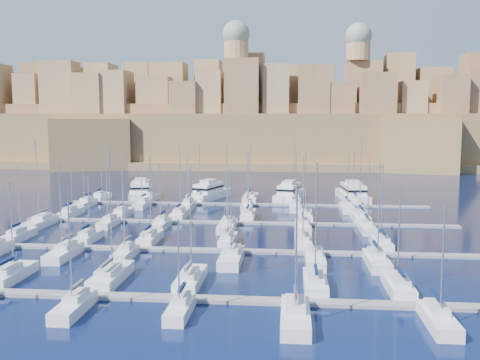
# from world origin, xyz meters

# --- Properties ---
(ground) EXTENTS (600.00, 600.00, 0.00)m
(ground) POSITION_xyz_m (0.00, 0.00, 0.00)
(ground) COLOR #030F31
(ground) RESTS_ON ground
(pontoon_near) EXTENTS (84.00, 2.00, 0.40)m
(pontoon_near) POSITION_xyz_m (0.00, -34.00, 0.20)
(pontoon_near) COLOR slate
(pontoon_near) RESTS_ON ground
(pontoon_mid_near) EXTENTS (84.00, 2.00, 0.40)m
(pontoon_mid_near) POSITION_xyz_m (0.00, -12.00, 0.20)
(pontoon_mid_near) COLOR slate
(pontoon_mid_near) RESTS_ON ground
(pontoon_mid_far) EXTENTS (84.00, 2.00, 0.40)m
(pontoon_mid_far) POSITION_xyz_m (0.00, 10.00, 0.20)
(pontoon_mid_far) COLOR slate
(pontoon_mid_far) RESTS_ON ground
(pontoon_far) EXTENTS (84.00, 2.00, 0.40)m
(pontoon_far) POSITION_xyz_m (0.00, 32.00, 0.20)
(pontoon_far) COLOR slate
(pontoon_far) RESTS_ON ground
(sailboat_1) EXTENTS (2.70, 9.00, 12.80)m
(sailboat_1) POSITION_xyz_m (-24.77, -28.61, 0.73)
(sailboat_1) COLOR white
(sailboat_1) RESTS_ON ground
(sailboat_2) EXTENTS (3.05, 10.17, 17.07)m
(sailboat_2) POSITION_xyz_m (-12.01, -28.04, 0.78)
(sailboat_2) COLOR white
(sailboat_2) RESTS_ON ground
(sailboat_3) EXTENTS (2.79, 9.30, 14.82)m
(sailboat_3) POSITION_xyz_m (-1.82, -28.46, 0.75)
(sailboat_3) COLOR white
(sailboat_3) RESTS_ON ground
(sailboat_4) EXTENTS (2.75, 9.16, 15.56)m
(sailboat_4) POSITION_xyz_m (13.43, -28.53, 0.76)
(sailboat_4) COLOR white
(sailboat_4) RESTS_ON ground
(sailboat_5) EXTENTS (2.68, 8.94, 12.92)m
(sailboat_5) POSITION_xyz_m (23.17, -28.64, 0.73)
(sailboat_5) COLOR white
(sailboat_5) RESTS_ON ground
(sailboat_8) EXTENTS (2.40, 7.99, 12.23)m
(sailboat_8) POSITION_xyz_m (-12.30, -38.89, 0.72)
(sailboat_8) COLOR white
(sailboat_8) RESTS_ON ground
(sailboat_9) EXTENTS (2.17, 7.25, 10.56)m
(sailboat_9) POSITION_xyz_m (-0.99, -38.53, 0.70)
(sailboat_9) COLOR white
(sailboat_9) RESTS_ON ground
(sailboat_10) EXTENTS (2.89, 9.63, 14.52)m
(sailboat_10) POSITION_xyz_m (10.95, -39.69, 0.75)
(sailboat_10) COLOR white
(sailboat_10) RESTS_ON ground
(sailboat_11) EXTENTS (2.50, 8.34, 12.48)m
(sailboat_11) POSITION_xyz_m (25.03, -39.06, 0.72)
(sailboat_11) COLOR white
(sailboat_11) RESTS_ON ground
(sailboat_12) EXTENTS (2.51, 8.37, 12.65)m
(sailboat_12) POSITION_xyz_m (-35.18, -6.92, 0.73)
(sailboat_12) COLOR white
(sailboat_12) RESTS_ON ground
(sailboat_13) EXTENTS (2.44, 8.15, 11.20)m
(sailboat_13) POSITION_xyz_m (-23.00, -7.03, 0.71)
(sailboat_13) COLOR white
(sailboat_13) RESTS_ON ground
(sailboat_14) EXTENTS (2.62, 8.73, 14.24)m
(sailboat_14) POSITION_xyz_m (-12.62, -6.75, 0.74)
(sailboat_14) COLOR white
(sailboat_14) RESTS_ON ground
(sailboat_15) EXTENTS (2.41, 8.04, 12.43)m
(sailboat_15) POSITION_xyz_m (0.35, -7.09, 0.72)
(sailboat_15) COLOR white
(sailboat_15) RESTS_ON ground
(sailboat_16) EXTENTS (2.64, 8.78, 12.49)m
(sailboat_16) POSITION_xyz_m (12.47, -6.72, 0.73)
(sailboat_16) COLOR white
(sailboat_16) RESTS_ON ground
(sailboat_17) EXTENTS (2.62, 8.75, 13.41)m
(sailboat_17) POSITION_xyz_m (24.81, -6.74, 0.74)
(sailboat_17) COLOR white
(sailboat_17) RESTS_ON ground
(sailboat_19) EXTENTS (2.73, 9.11, 14.18)m
(sailboat_19) POSITION_xyz_m (-22.72, -17.44, 0.75)
(sailboat_19) COLOR white
(sailboat_19) RESTS_ON ground
(sailboat_20) EXTENTS (2.27, 7.56, 11.41)m
(sailboat_20) POSITION_xyz_m (-13.65, -16.68, 0.71)
(sailboat_20) COLOR white
(sailboat_20) RESTS_ON ground
(sailboat_21) EXTENTS (2.97, 9.90, 13.66)m
(sailboat_21) POSITION_xyz_m (2.11, -17.83, 0.75)
(sailboat_21) COLOR white
(sailboat_21) RESTS_ON ground
(sailboat_22) EXTENTS (2.68, 8.93, 14.35)m
(sailboat_22) POSITION_xyz_m (13.91, -17.35, 0.75)
(sailboat_22) COLOR white
(sailboat_22) RESTS_ON ground
(sailboat_23) EXTENTS (2.83, 9.42, 14.64)m
(sailboat_23) POSITION_xyz_m (22.41, -17.59, 0.75)
(sailboat_23) COLOR white
(sailboat_23) RESTS_ON ground
(sailboat_24) EXTENTS (2.54, 8.47, 14.16)m
(sailboat_24) POSITION_xyz_m (-35.30, 15.13, 0.74)
(sailboat_24) COLOR white
(sailboat_24) RESTS_ON ground
(sailboat_25) EXTENTS (2.58, 8.59, 13.60)m
(sailboat_25) POSITION_xyz_m (-24.40, 15.19, 0.74)
(sailboat_25) COLOR white
(sailboat_25) RESTS_ON ground
(sailboat_26) EXTENTS (2.70, 8.99, 15.41)m
(sailboat_26) POSITION_xyz_m (-12.22, 15.38, 0.76)
(sailboat_26) COLOR white
(sailboat_26) RESTS_ON ground
(sailboat_27) EXTENTS (2.68, 8.94, 13.77)m
(sailboat_27) POSITION_xyz_m (1.91, 15.36, 0.74)
(sailboat_27) COLOR white
(sailboat_27) RESTS_ON ground
(sailboat_28) EXTENTS (2.80, 9.33, 13.77)m
(sailboat_28) POSITION_xyz_m (13.43, 15.55, 0.74)
(sailboat_28) COLOR white
(sailboat_28) RESTS_ON ground
(sailboat_29) EXTENTS (3.13, 10.43, 17.01)m
(sailboat_29) POSITION_xyz_m (24.38, 16.09, 0.78)
(sailboat_29) COLOR white
(sailboat_29) RESTS_ON ground
(sailboat_30) EXTENTS (3.03, 10.11, 16.51)m
(sailboat_30) POSITION_xyz_m (-36.68, 4.07, 0.77)
(sailboat_30) COLOR white
(sailboat_30) RESTS_ON ground
(sailboat_31) EXTENTS (2.33, 7.76, 13.18)m
(sailboat_31) POSITION_xyz_m (-23.82, 5.22, 0.73)
(sailboat_31) COLOR white
(sailboat_31) RESTS_ON ground
(sailboat_32) EXTENTS (2.47, 8.24, 12.42)m
(sailboat_32) POSITION_xyz_m (-13.64, 4.99, 0.72)
(sailboat_32) COLOR white
(sailboat_32) RESTS_ON ground
(sailboat_33) EXTENTS (2.90, 9.67, 15.83)m
(sailboat_33) POSITION_xyz_m (-1.09, 4.28, 0.76)
(sailboat_33) COLOR white
(sailboat_33) RESTS_ON ground
(sailboat_34) EXTENTS (2.88, 9.60, 13.94)m
(sailboat_34) POSITION_xyz_m (12.68, 4.32, 0.75)
(sailboat_34) COLOR white
(sailboat_34) RESTS_ON ground
(sailboat_35) EXTENTS (2.47, 8.24, 13.48)m
(sailboat_35) POSITION_xyz_m (24.23, 4.98, 0.73)
(sailboat_35) COLOR white
(sailboat_35) RESTS_ON ground
(sailboat_36) EXTENTS (2.60, 8.67, 13.62)m
(sailboat_36) POSITION_xyz_m (-36.88, 37.22, 0.74)
(sailboat_36) COLOR white
(sailboat_36) RESTS_ON ground
(sailboat_37) EXTENTS (2.56, 8.53, 13.24)m
(sailboat_37) POSITION_xyz_m (-24.12, 37.16, 0.73)
(sailboat_37) COLOR white
(sailboat_37) RESTS_ON ground
(sailboat_38) EXTENTS (2.63, 8.76, 14.33)m
(sailboat_38) POSITION_xyz_m (-11.93, 37.27, 0.74)
(sailboat_38) COLOR white
(sailboat_38) RESTS_ON ground
(sailboat_39) EXTENTS (3.27, 10.90, 15.27)m
(sailboat_39) POSITION_xyz_m (0.61, 38.32, 0.77)
(sailboat_39) COLOR white
(sailboat_39) RESTS_ON ground
(sailboat_40) EXTENTS (3.14, 10.46, 14.97)m
(sailboat_40) POSITION_xyz_m (11.31, 38.10, 0.76)
(sailboat_40) COLOR white
(sailboat_40) RESTS_ON ground
(sailboat_41) EXTENTS (2.65, 8.84, 12.91)m
(sailboat_41) POSITION_xyz_m (25.55, 37.31, 0.73)
(sailboat_41) COLOR white
(sailboat_41) RESTS_ON ground
(sailboat_42) EXTENTS (2.76, 9.20, 12.95)m
(sailboat_42) POSITION_xyz_m (-36.71, 26.52, 0.74)
(sailboat_42) COLOR white
(sailboat_42) RESTS_ON ground
(sailboat_43) EXTENTS (2.51, 8.38, 12.24)m
(sailboat_43) POSITION_xyz_m (-23.34, 26.92, 0.72)
(sailboat_43) COLOR white
(sailboat_43) RESTS_ON ground
(sailboat_44) EXTENTS (2.69, 8.97, 12.05)m
(sailboat_44) POSITION_xyz_m (-12.70, 26.63, 0.73)
(sailboat_44) COLOR white
(sailboat_44) RESTS_ON ground
(sailboat_45) EXTENTS (2.40, 8.01, 12.32)m
(sailboat_45) POSITION_xyz_m (0.74, 27.10, 0.72)
(sailboat_45) COLOR white
(sailboat_45) RESTS_ON ground
(sailboat_46) EXTENTS (2.63, 8.77, 13.63)m
(sailboat_46) POSITION_xyz_m (11.59, 26.73, 0.74)
(sailboat_46) COLOR white
(sailboat_46) RESTS_ON ground
(sailboat_47) EXTENTS (2.75, 9.18, 12.82)m
(sailboat_47) POSITION_xyz_m (22.93, 26.53, 0.73)
(sailboat_47) COLOR white
(sailboat_47) RESTS_ON ground
(motor_yacht_a) EXTENTS (9.32, 18.47, 5.25)m
(motor_yacht_a) POSITION_xyz_m (-28.08, 42.02, 1.73)
(motor_yacht_a) COLOR white
(motor_yacht_a) RESTS_ON ground
(motor_yacht_b) EXTENTS (9.77, 16.64, 5.25)m
(motor_yacht_b) POSITION_xyz_m (-10.04, 41.18, 1.73)
(motor_yacht_b) COLOR white
(motor_yacht_b) RESTS_ON ground
(motor_yacht_c) EXTENTS (8.19, 16.46, 5.25)m
(motor_yacht_c) POSITION_xyz_m (10.18, 41.10, 1.73)
(motor_yacht_c) COLOR white
(motor_yacht_c) RESTS_ON ground
(motor_yacht_d) EXTENTS (7.05, 18.64, 5.25)m
(motor_yacht_d) POSITION_xyz_m (25.91, 42.26, 1.73)
(motor_yacht_d) COLOR white
(motor_yacht_d) RESTS_ON ground
(fortified_city) EXTENTS (460.00, 108.95, 59.52)m
(fortified_city) POSITION_xyz_m (-0.19, 155.26, 14.74)
(fortified_city) COLOR brown
(fortified_city) RESTS_ON ground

